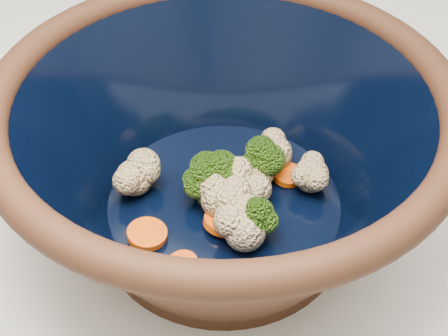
# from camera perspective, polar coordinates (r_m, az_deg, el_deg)

# --- Properties ---
(mixing_bowl) EXTENTS (0.40, 0.40, 0.16)m
(mixing_bowl) POSITION_cam_1_polar(r_m,az_deg,el_deg) (0.51, 0.00, 1.27)
(mixing_bowl) COLOR black
(mixing_bowl) RESTS_ON counter
(vegetable_pile) EXTENTS (0.17, 0.17, 0.05)m
(vegetable_pile) POSITION_cam_1_polar(r_m,az_deg,el_deg) (0.53, 0.82, -1.55)
(vegetable_pile) COLOR #608442
(vegetable_pile) RESTS_ON mixing_bowl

